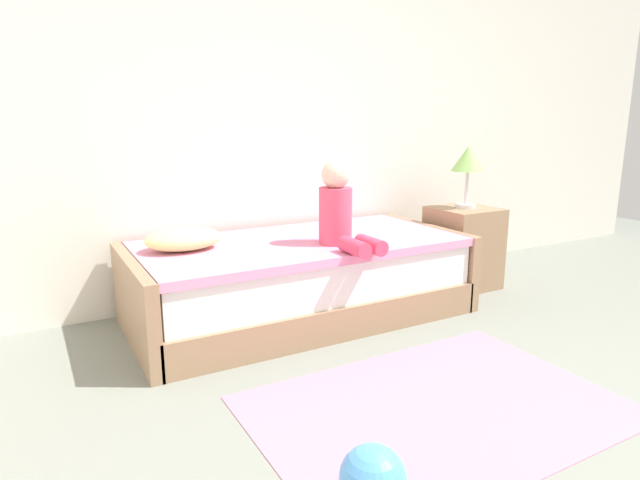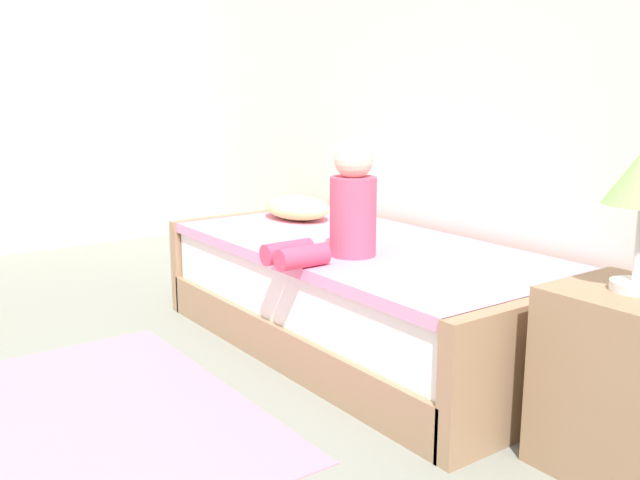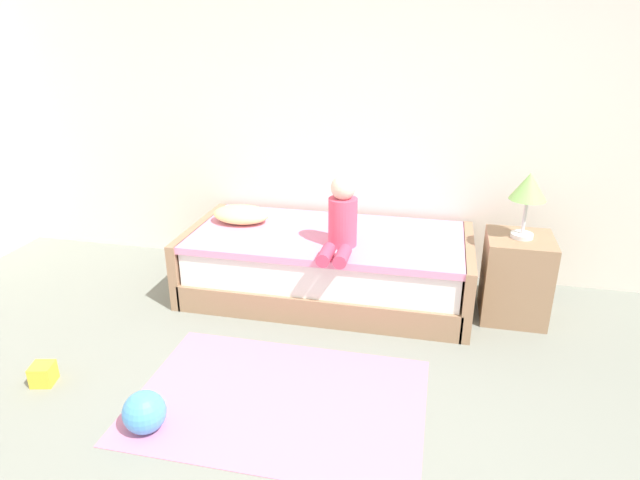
# 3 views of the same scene
# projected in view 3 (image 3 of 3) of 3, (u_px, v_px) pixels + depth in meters

# --- Properties ---
(wall_rear) EXTENTS (7.20, 0.10, 2.90)m
(wall_rear) POSITION_uv_depth(u_px,v_px,m) (418.00, 94.00, 4.12)
(wall_rear) COLOR silver
(wall_rear) RESTS_ON ground
(bed) EXTENTS (2.11, 1.00, 0.50)m
(bed) POSITION_uv_depth(u_px,v_px,m) (327.00, 265.00, 4.14)
(bed) COLOR #997556
(bed) RESTS_ON ground
(nightstand) EXTENTS (0.44, 0.44, 0.60)m
(nightstand) POSITION_uv_depth(u_px,v_px,m) (516.00, 277.00, 3.83)
(nightstand) COLOR #997556
(nightstand) RESTS_ON ground
(table_lamp) EXTENTS (0.24, 0.24, 0.45)m
(table_lamp) POSITION_uv_depth(u_px,v_px,m) (529.00, 190.00, 3.59)
(table_lamp) COLOR silver
(table_lamp) RESTS_ON nightstand
(child_figure) EXTENTS (0.20, 0.51, 0.50)m
(child_figure) POSITION_uv_depth(u_px,v_px,m) (341.00, 220.00, 3.74)
(child_figure) COLOR #E04C6B
(child_figure) RESTS_ON bed
(pillow) EXTENTS (0.44, 0.30, 0.13)m
(pillow) POSITION_uv_depth(u_px,v_px,m) (241.00, 214.00, 4.26)
(pillow) COLOR #F2E58C
(pillow) RESTS_ON bed
(toy_ball) EXTENTS (0.22, 0.22, 0.22)m
(toy_ball) POSITION_uv_depth(u_px,v_px,m) (145.00, 412.00, 2.80)
(toy_ball) COLOR #4C99E5
(toy_ball) RESTS_ON ground
(area_rug) EXTENTS (1.60, 1.10, 0.01)m
(area_rug) POSITION_uv_depth(u_px,v_px,m) (280.00, 400.00, 3.06)
(area_rug) COLOR pink
(area_rug) RESTS_ON ground
(toy_block) EXTENTS (0.15, 0.15, 0.12)m
(toy_block) POSITION_uv_depth(u_px,v_px,m) (43.00, 374.00, 3.18)
(toy_block) COLOR yellow
(toy_block) RESTS_ON ground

